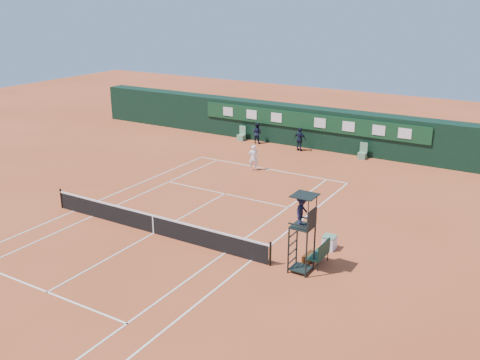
% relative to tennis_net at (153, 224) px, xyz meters
% --- Properties ---
extents(ground, '(90.00, 90.00, 0.00)m').
position_rel_tennis_net_xyz_m(ground, '(0.00, 0.00, -0.51)').
color(ground, '#C2552D').
rests_on(ground, ground).
extents(court_lines, '(11.05, 23.85, 0.01)m').
position_rel_tennis_net_xyz_m(court_lines, '(0.00, 0.00, -0.50)').
color(court_lines, silver).
rests_on(court_lines, ground).
extents(tennis_net, '(12.90, 0.10, 1.10)m').
position_rel_tennis_net_xyz_m(tennis_net, '(0.00, 0.00, 0.00)').
color(tennis_net, black).
rests_on(tennis_net, ground).
extents(back_wall, '(40.00, 1.65, 3.00)m').
position_rel_tennis_net_xyz_m(back_wall, '(0.00, 18.74, 1.00)').
color(back_wall, black).
rests_on(back_wall, ground).
extents(linesman_chair_left, '(0.55, 0.50, 1.15)m').
position_rel_tennis_net_xyz_m(linesman_chair_left, '(-5.50, 17.48, -0.19)').
color(linesman_chair_left, '#649975').
rests_on(linesman_chair_left, ground).
extents(linesman_chair_right, '(0.55, 0.50, 1.15)m').
position_rel_tennis_net_xyz_m(linesman_chair_right, '(4.50, 17.48, -0.19)').
color(linesman_chair_right, '#578663').
rests_on(linesman_chair_right, ground).
extents(umpire_chair, '(0.96, 0.95, 3.42)m').
position_rel_tennis_net_xyz_m(umpire_chair, '(7.72, 0.22, 1.95)').
color(umpire_chair, black).
rests_on(umpire_chair, ground).
extents(player_bench, '(0.55, 1.20, 1.10)m').
position_rel_tennis_net_xyz_m(player_bench, '(8.22, 1.14, 0.09)').
color(player_bench, '#19402C').
rests_on(player_bench, ground).
extents(tennis_bag, '(0.40, 0.84, 0.31)m').
position_rel_tennis_net_xyz_m(tennis_bag, '(7.65, 1.31, -0.35)').
color(tennis_bag, black).
rests_on(tennis_bag, ground).
extents(cooler, '(0.57, 0.57, 0.65)m').
position_rel_tennis_net_xyz_m(cooler, '(7.95, 2.80, -0.18)').
color(cooler, white).
rests_on(cooler, ground).
extents(tennis_ball, '(0.07, 0.07, 0.07)m').
position_rel_tennis_net_xyz_m(tennis_ball, '(3.47, 9.39, -0.47)').
color(tennis_ball, '#C9D331').
rests_on(tennis_ball, ground).
extents(player, '(0.74, 0.65, 1.71)m').
position_rel_tennis_net_xyz_m(player, '(-0.81, 11.19, 0.35)').
color(player, white).
rests_on(player, ground).
extents(ball_kid_left, '(0.83, 0.66, 1.63)m').
position_rel_tennis_net_xyz_m(ball_kid_left, '(-4.00, 17.35, 0.31)').
color(ball_kid_left, black).
rests_on(ball_kid_left, ground).
extents(ball_kid_right, '(1.07, 0.55, 1.75)m').
position_rel_tennis_net_xyz_m(ball_kid_right, '(-0.20, 17.07, 0.37)').
color(ball_kid_right, black).
rests_on(ball_kid_right, ground).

